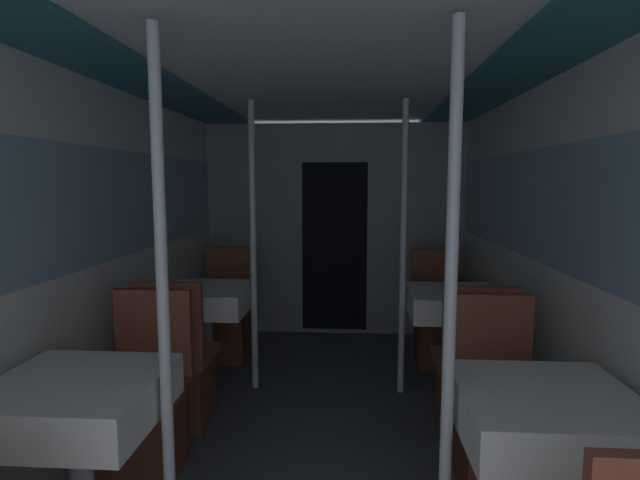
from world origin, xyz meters
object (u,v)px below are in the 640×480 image
(dining_table_left_1, at_px, (206,302))
(chair_right_near_1, at_px, (471,387))
(dining_table_right_1, at_px, (453,306))
(chair_left_far_0, at_px, (144,419))
(dining_table_left_0, at_px, (77,407))
(chair_right_far_0, at_px, (496,430))
(support_pole_left_0, at_px, (163,308))
(support_pole_right_0, at_px, (450,313))
(chair_left_far_1, at_px, (227,325))
(support_pole_right_1, at_px, (403,250))
(support_pole_left_1, at_px, (253,248))
(chair_right_far_1, at_px, (438,329))
(chair_left_near_1, at_px, (179,379))
(dining_table_right_0, at_px, (546,421))

(dining_table_left_1, distance_m, chair_right_near_1, 1.91)
(dining_table_right_1, height_order, chair_right_near_1, chair_right_near_1)
(dining_table_left_1, bearing_deg, chair_left_far_0, -90.00)
(dining_table_left_0, relative_size, chair_right_far_0, 0.80)
(support_pole_left_0, xyz_separation_m, support_pole_right_0, (1.07, 0.00, 0.00))
(chair_left_far_1, relative_size, support_pole_right_1, 0.45)
(chair_left_far_0, distance_m, chair_right_near_1, 1.86)
(support_pole_left_1, bearing_deg, chair_left_far_0, -107.78)
(dining_table_left_1, height_order, support_pole_right_1, support_pole_right_1)
(support_pole_left_1, bearing_deg, dining_table_right_1, 0.00)
(support_pole_right_0, xyz_separation_m, chair_right_far_1, (0.36, 2.30, -0.74))
(chair_left_far_1, height_order, dining_table_right_1, chair_left_far_1)
(dining_table_left_1, distance_m, chair_left_near_1, 0.68)
(dining_table_left_0, xyz_separation_m, dining_table_right_1, (1.78, 1.71, 0.00))
(dining_table_right_0, bearing_deg, support_pole_right_1, 101.86)
(chair_right_far_0, bearing_deg, dining_table_left_0, 18.31)
(support_pole_right_1, bearing_deg, dining_table_left_1, 180.00)
(support_pole_right_0, height_order, chair_right_near_1, support_pole_right_0)
(dining_table_right_1, relative_size, chair_right_far_1, 0.80)
(dining_table_left_0, bearing_deg, chair_left_near_1, 90.00)
(chair_right_near_1, xyz_separation_m, chair_right_far_1, (0.00, 1.18, 0.00))
(dining_table_left_1, relative_size, chair_right_far_1, 0.80)
(support_pole_left_1, bearing_deg, support_pole_right_0, -58.02)
(support_pole_right_1, bearing_deg, dining_table_right_0, -78.14)
(chair_left_far_1, xyz_separation_m, dining_table_right_0, (1.78, -2.30, 0.34))
(dining_table_left_1, distance_m, support_pole_right_0, 2.26)
(dining_table_left_0, distance_m, chair_right_far_0, 1.91)
(dining_table_left_1, xyz_separation_m, support_pole_left_1, (0.36, 0.00, 0.40))
(dining_table_left_0, distance_m, support_pole_left_0, 0.54)
(chair_right_near_1, xyz_separation_m, support_pole_right_1, (-0.36, 0.59, 0.74))
(dining_table_left_1, relative_size, chair_left_near_1, 0.80)
(dining_table_left_1, relative_size, chair_right_near_1, 0.80)
(chair_left_far_0, height_order, chair_right_far_0, same)
(dining_table_left_1, bearing_deg, dining_table_right_0, -43.76)
(dining_table_right_1, bearing_deg, chair_right_near_1, -90.00)
(chair_right_far_0, height_order, dining_table_right_1, chair_right_far_0)
(support_pole_left_1, bearing_deg, chair_left_far_1, 121.29)
(chair_left_near_1, bearing_deg, support_pole_right_1, 22.49)
(support_pole_left_0, bearing_deg, chair_right_far_1, 58.20)
(dining_table_right_1, distance_m, support_pole_right_1, 0.54)
(chair_left_far_0, xyz_separation_m, dining_table_left_1, (-0.00, 1.12, 0.34))
(chair_left_far_1, xyz_separation_m, support_pole_left_1, (0.36, -0.59, 0.74))
(chair_right_far_1, xyz_separation_m, support_pole_right_1, (-0.36, -0.59, 0.74))
(chair_left_far_1, relative_size, support_pole_left_1, 0.45)
(dining_table_left_0, height_order, dining_table_right_1, same)
(dining_table_left_1, relative_size, support_pole_right_0, 0.36)
(dining_table_left_1, distance_m, dining_table_right_1, 1.78)
(chair_left_far_1, bearing_deg, support_pole_left_1, 121.29)
(support_pole_left_1, distance_m, support_pole_right_0, 2.01)
(dining_table_left_1, xyz_separation_m, dining_table_right_1, (1.78, 0.00, 0.00))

